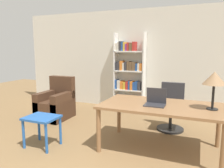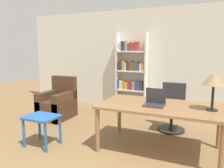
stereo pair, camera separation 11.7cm
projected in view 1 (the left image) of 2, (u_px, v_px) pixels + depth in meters
name	position (u px, v px, depth m)	size (l,w,h in m)	color
wall_back	(155.00, 60.00, 5.79)	(8.00, 0.06, 2.70)	silver
desk	(161.00, 109.00, 3.50)	(1.90, 1.04, 0.76)	olive
laptop	(155.00, 102.00, 3.46)	(0.32, 0.25, 0.27)	#2D2D33
table_lamp	(214.00, 79.00, 3.14)	(0.33, 0.33, 0.56)	black
office_chair	(171.00, 109.00, 4.48)	(0.54, 0.54, 0.95)	black
side_table_blue	(42.00, 122.00, 3.66)	(0.53, 0.44, 0.52)	#2356A3
armchair	(56.00, 105.00, 5.21)	(0.65, 0.80, 0.98)	#472D1E
bookshelf	(128.00, 77.00, 5.93)	(0.84, 0.28, 2.08)	white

